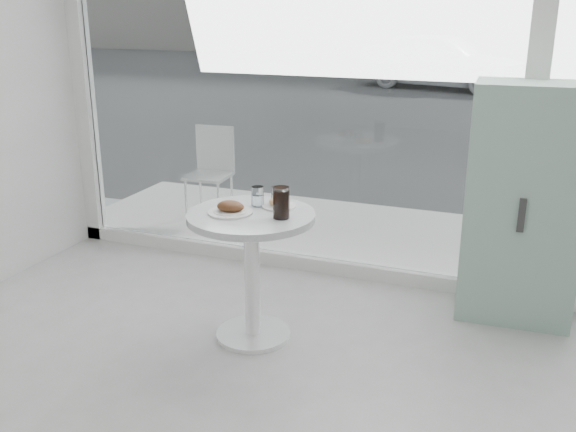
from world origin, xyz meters
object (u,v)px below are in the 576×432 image
at_px(plate_fritter, 231,209).
at_px(cola_glass, 281,203).
at_px(main_table, 252,250).
at_px(mint_cabinet, 523,204).
at_px(water_tumbler_b, 277,197).
at_px(plate_donut, 279,204).
at_px(water_tumbler_a, 258,197).
at_px(car_white, 441,60).
at_px(patio_chair, 212,168).

distance_m(plate_fritter, cola_glass, 0.30).
height_order(main_table, mint_cabinet, mint_cabinet).
distance_m(water_tumbler_b, cola_glass, 0.26).
height_order(plate_donut, cola_glass, cola_glass).
distance_m(plate_fritter, water_tumbler_a, 0.20).
relative_size(mint_cabinet, water_tumbler_b, 13.78).
bearing_deg(plate_donut, main_table, -123.38).
relative_size(water_tumbler_b, cola_glass, 0.61).
bearing_deg(mint_cabinet, plate_fritter, -151.10).
xyz_separation_m(main_table, water_tumbler_a, (-0.02, 0.14, 0.27)).
bearing_deg(plate_donut, cola_glass, -64.29).
distance_m(car_white, plate_fritter, 12.64).
relative_size(patio_chair, water_tumbler_a, 7.10).
height_order(main_table, water_tumbler_b, water_tumbler_b).
relative_size(plate_fritter, cola_glass, 1.44).
bearing_deg(car_white, patio_chair, -166.95).
xyz_separation_m(main_table, plate_donut, (0.10, 0.16, 0.24)).
bearing_deg(patio_chair, main_table, -60.67).
height_order(patio_chair, cola_glass, cola_glass).
relative_size(patio_chair, car_white, 0.21).
height_order(car_white, water_tumbler_a, car_white).
bearing_deg(plate_donut, water_tumbler_b, 124.17).
relative_size(main_table, plate_donut, 3.96).
relative_size(plate_fritter, water_tumbler_b, 2.37).
xyz_separation_m(patio_chair, car_white, (0.35, 10.81, 0.14)).
xyz_separation_m(water_tumbler_b, cola_glass, (0.12, -0.22, 0.04)).
relative_size(mint_cabinet, water_tumbler_a, 12.54).
height_order(mint_cabinet, cola_glass, mint_cabinet).
relative_size(mint_cabinet, plate_fritter, 5.81).
distance_m(main_table, water_tumbler_a, 0.30).
relative_size(main_table, cola_glass, 4.44).
height_order(mint_cabinet, patio_chair, mint_cabinet).
height_order(mint_cabinet, water_tumbler_b, mint_cabinet).
relative_size(main_table, plate_fritter, 3.07).
bearing_deg(mint_cabinet, car_white, 98.25).
bearing_deg(car_white, main_table, -161.28).
bearing_deg(water_tumbler_b, plate_donut, -55.83).
distance_m(patio_chair, cola_glass, 2.28).
xyz_separation_m(mint_cabinet, plate_donut, (-1.30, -0.72, 0.06)).
height_order(mint_cabinet, water_tumbler_a, mint_cabinet).
height_order(plate_donut, water_tumbler_a, water_tumbler_a).
xyz_separation_m(mint_cabinet, patio_chair, (-2.60, 0.88, -0.21)).
relative_size(plate_donut, water_tumbler_a, 1.68).
height_order(car_white, plate_fritter, car_white).
xyz_separation_m(main_table, mint_cabinet, (1.41, 0.88, 0.18)).
distance_m(main_table, mint_cabinet, 1.67).
xyz_separation_m(mint_cabinet, water_tumbler_a, (-1.43, -0.74, 0.09)).
height_order(mint_cabinet, plate_donut, mint_cabinet).
xyz_separation_m(car_white, plate_donut, (0.94, -12.42, 0.13)).
height_order(main_table, plate_fritter, plate_fritter).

